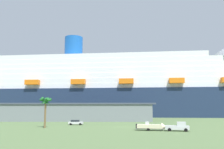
# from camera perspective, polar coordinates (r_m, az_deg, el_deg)

# --- Properties ---
(ground_plane) EXTENTS (600.00, 600.00, 0.00)m
(ground_plane) POSITION_cam_1_polar(r_m,az_deg,el_deg) (101.32, 2.06, -10.93)
(ground_plane) COLOR #567042
(cruise_ship) EXTENTS (277.40, 57.61, 56.38)m
(cruise_ship) POSITION_cam_1_polar(r_m,az_deg,el_deg) (150.02, 4.24, -3.93)
(cruise_ship) COLOR #1E2D4C
(cruise_ship) RESTS_ON ground_plane
(terminal_building) EXTENTS (71.58, 20.04, 7.36)m
(terminal_building) POSITION_cam_1_polar(r_m,az_deg,el_deg) (106.12, -10.18, -8.66)
(terminal_building) COLOR slate
(terminal_building) RESTS_ON ground_plane
(pickup_truck) EXTENTS (5.91, 3.27, 2.20)m
(pickup_truck) POSITION_cam_1_polar(r_m,az_deg,el_deg) (61.37, 15.39, -11.83)
(pickup_truck) COLOR silver
(pickup_truck) RESTS_ON ground_plane
(small_boat_on_trailer) EXTENTS (8.49, 3.59, 2.15)m
(small_boat_on_trailer) POSITION_cam_1_polar(r_m,az_deg,el_deg) (61.57, 9.61, -12.06)
(small_boat_on_trailer) COLOR #595960
(small_boat_on_trailer) RESTS_ON ground_plane
(palm_tree) EXTENTS (3.46, 3.30, 8.52)m
(palm_tree) POSITION_cam_1_polar(r_m,az_deg,el_deg) (70.29, -15.43, -6.59)
(palm_tree) COLOR brown
(palm_tree) RESTS_ON ground_plane
(parked_car_silver_sedan) EXTENTS (4.71, 2.11, 1.58)m
(parked_car_silver_sedan) POSITION_cam_1_polar(r_m,az_deg,el_deg) (80.08, -8.58, -11.12)
(parked_car_silver_sedan) COLOR silver
(parked_car_silver_sedan) RESTS_ON ground_plane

